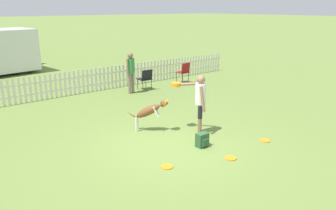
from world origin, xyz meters
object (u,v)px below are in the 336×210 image
handler_person (198,97)px  spectator_standing (131,69)px  folding_chair_center (184,71)px  backpack_on_grass (202,140)px  folding_chair_blue_left (145,78)px  frisbee_midfield (231,158)px  frisbee_near_dog (167,167)px  leaping_dog (150,111)px  frisbee_near_handler (265,140)px

handler_person → spectator_standing: (0.85, 4.69, -0.03)m
handler_person → folding_chair_center: (3.66, 4.76, -0.44)m
backpack_on_grass → folding_chair_center: bearing=52.6°
folding_chair_blue_left → frisbee_midfield: bearing=73.2°
spectator_standing → handler_person: bearing=64.3°
frisbee_near_dog → folding_chair_center: (5.57, 5.84, 0.54)m
folding_chair_center → leaping_dog: bearing=38.0°
folding_chair_blue_left → folding_chair_center: bearing=-178.8°
frisbee_near_handler → spectator_standing: bearing=90.8°
frisbee_near_handler → folding_chair_blue_left: size_ratio=0.30×
handler_person → frisbee_near_handler: size_ratio=6.11×
frisbee_midfield → folding_chair_blue_left: bearing=71.7°
handler_person → frisbee_midfield: (-0.53, -1.65, -0.98)m
frisbee_near_handler → backpack_on_grass: (-1.50, 0.74, 0.16)m
leaping_dog → frisbee_near_handler: (1.89, -2.41, -0.56)m
handler_person → frisbee_midfield: size_ratio=6.11×
frisbee_near_dog → leaping_dog: bearing=64.1°
frisbee_near_handler → frisbee_midfield: bearing=-174.7°
frisbee_near_handler → frisbee_midfield: (-1.47, -0.14, 0.00)m
frisbee_near_handler → folding_chair_blue_left: bearing=84.0°
spectator_standing → leaping_dog: bearing=49.2°
frisbee_near_dog → spectator_standing: bearing=64.4°
frisbee_near_handler → folding_chair_center: (2.72, 6.27, 0.54)m
leaping_dog → folding_chair_center: size_ratio=1.04×
frisbee_midfield → folding_chair_blue_left: size_ratio=0.30×
frisbee_near_handler → folding_chair_blue_left: (0.66, 6.28, 0.50)m
handler_person → leaping_dog: handler_person is taller
leaping_dog → frisbee_near_handler: leaping_dog is taller
leaping_dog → backpack_on_grass: bearing=57.0°
handler_person → folding_chair_blue_left: handler_person is taller
frisbee_near_handler → folding_chair_blue_left: folding_chair_blue_left is taller
frisbee_midfield → frisbee_near_handler: bearing=5.3°
folding_chair_center → spectator_standing: 2.84m
frisbee_midfield → backpack_on_grass: (-0.03, 0.88, 0.16)m
frisbee_near_handler → backpack_on_grass: backpack_on_grass is taller
folding_chair_blue_left → spectator_standing: spectator_standing is taller
leaping_dog → folding_chair_center: (4.61, 3.86, -0.02)m
frisbee_midfield → spectator_standing: (1.39, 6.34, 0.95)m
handler_person → folding_chair_blue_left: bearing=25.5°
frisbee_near_handler → folding_chair_center: size_ratio=0.28×
leaping_dog → frisbee_midfield: size_ratio=3.68×
frisbee_midfield → folding_chair_blue_left: 6.78m
backpack_on_grass → folding_chair_blue_left: size_ratio=0.41×
frisbee_midfield → spectator_standing: 6.56m
folding_chair_blue_left → frisbee_near_handler: bearing=85.5°
folding_chair_blue_left → leaping_dog: bearing=58.2°
handler_person → spectator_standing: bearing=33.7°
folding_chair_blue_left → folding_chair_center: folding_chair_center is taller
frisbee_midfield → spectator_standing: bearing=77.7°
frisbee_near_dog → folding_chair_blue_left: bearing=59.1°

